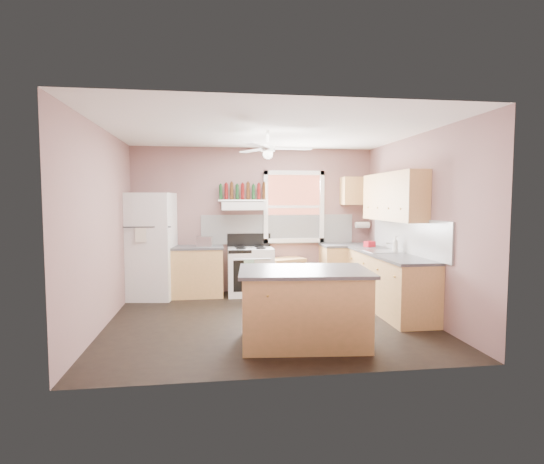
{
  "coord_description": "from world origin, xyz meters",
  "views": [
    {
      "loc": [
        -0.76,
        -5.96,
        1.73
      ],
      "look_at": [
        0.1,
        0.3,
        1.25
      ],
      "focal_mm": 28.0,
      "sensor_mm": 36.0,
      "label": 1
    }
  ],
  "objects": [
    {
      "name": "wall_back",
      "position": [
        0.0,
        2.02,
        1.35
      ],
      "size": [
        4.5,
        0.05,
        2.7
      ],
      "primitive_type": "cube",
      "color": "#825E5A",
      "rests_on": "ground"
    },
    {
      "name": "wall_right",
      "position": [
        2.27,
        0.0,
        1.35
      ],
      "size": [
        0.05,
        4.0,
        2.7
      ],
      "primitive_type": "cube",
      "color": "#825E5A",
      "rests_on": "ground"
    },
    {
      "name": "backsplash_back",
      "position": [
        0.45,
        1.99,
        1.18
      ],
      "size": [
        2.9,
        0.03,
        0.55
      ],
      "primitive_type": "cube",
      "color": "white",
      "rests_on": "wall_back"
    },
    {
      "name": "faucet",
      "position": [
        2.1,
        0.5,
        0.97
      ],
      "size": [
        0.03,
        0.03,
        0.14
      ],
      "primitive_type": "cylinder",
      "color": "silver",
      "rests_on": "sink"
    },
    {
      "name": "wine_bottles",
      "position": [
        -0.23,
        1.87,
        1.88
      ],
      "size": [
        0.86,
        0.06,
        0.31
      ],
      "color": "#143819",
      "rests_on": "bottle_shelf"
    },
    {
      "name": "ceiling",
      "position": [
        0.0,
        0.0,
        2.7
      ],
      "size": [
        4.5,
        4.5,
        0.0
      ],
      "primitive_type": "plane",
      "color": "white",
      "rests_on": "ground"
    },
    {
      "name": "island",
      "position": [
        0.3,
        -1.05,
        0.43
      ],
      "size": [
        1.54,
        1.05,
        0.86
      ],
      "primitive_type": "cube",
      "rotation": [
        0.0,
        0.0,
        -0.09
      ],
      "color": "tan",
      "rests_on": "floor"
    },
    {
      "name": "window_frame",
      "position": [
        0.75,
        1.96,
        1.6
      ],
      "size": [
        1.16,
        0.07,
        1.36
      ],
      "primitive_type": "cube",
      "color": "white",
      "rests_on": "wall_back"
    },
    {
      "name": "wall_left",
      "position": [
        -2.27,
        0.0,
        1.35
      ],
      "size": [
        0.05,
        4.0,
        2.7
      ],
      "primitive_type": "cube",
      "color": "#825E5A",
      "rests_on": "ground"
    },
    {
      "name": "upper_cabinet_corner",
      "position": [
        1.95,
        1.83,
        1.9
      ],
      "size": [
        0.6,
        0.33,
        0.52
      ],
      "primitive_type": "cube",
      "color": "tan",
      "rests_on": "wall_back"
    },
    {
      "name": "refrigerator",
      "position": [
        -1.86,
        1.66,
        0.93
      ],
      "size": [
        0.88,
        0.86,
        1.85
      ],
      "primitive_type": "cube",
      "rotation": [
        0.0,
        0.0,
        -0.13
      ],
      "color": "white",
      "rests_on": "floor"
    },
    {
      "name": "window_view",
      "position": [
        0.75,
        1.98,
        1.6
      ],
      "size": [
        1.0,
        0.02,
        1.2
      ],
      "primitive_type": "cube",
      "color": "brown",
      "rests_on": "wall_back"
    },
    {
      "name": "counter_corner",
      "position": [
        1.75,
        1.7,
        0.88
      ],
      "size": [
        1.02,
        0.62,
        0.04
      ],
      "primitive_type": "cube",
      "color": "#414143",
      "rests_on": "base_cabinet_corner"
    },
    {
      "name": "range_hood",
      "position": [
        -0.23,
        1.75,
        1.62
      ],
      "size": [
        0.78,
        0.5,
        0.14
      ],
      "primitive_type": "cube",
      "color": "white",
      "rests_on": "wall_back"
    },
    {
      "name": "base_cabinet_right",
      "position": [
        1.95,
        0.3,
        0.43
      ],
      "size": [
        0.6,
        2.2,
        0.86
      ],
      "primitive_type": "cube",
      "color": "tan",
      "rests_on": "floor"
    },
    {
      "name": "cart",
      "position": [
        0.56,
        1.75,
        0.32
      ],
      "size": [
        0.76,
        0.64,
        0.65
      ],
      "primitive_type": "cube",
      "rotation": [
        0.0,
        0.0,
        0.37
      ],
      "color": "tan",
      "rests_on": "floor"
    },
    {
      "name": "backsplash_right",
      "position": [
        2.23,
        0.3,
        1.18
      ],
      "size": [
        0.03,
        2.6,
        0.55
      ],
      "primitive_type": "cube",
      "color": "white",
      "rests_on": "wall_right"
    },
    {
      "name": "soap_bottle",
      "position": [
        2.11,
        0.43,
        1.02
      ],
      "size": [
        0.13,
        0.13,
        0.25
      ],
      "primitive_type": "imported",
      "rotation": [
        0.0,
        0.0,
        0.93
      ],
      "color": "silver",
      "rests_on": "counter_right"
    },
    {
      "name": "red_caddy",
      "position": [
        1.97,
        1.2,
        0.95
      ],
      "size": [
        0.21,
        0.18,
        0.1
      ],
      "primitive_type": "cube",
      "rotation": [
        0.0,
        0.0,
        0.41
      ],
      "color": "red",
      "rests_on": "counter_right"
    },
    {
      "name": "island_top",
      "position": [
        0.3,
        -1.05,
        0.88
      ],
      "size": [
        1.63,
        1.15,
        0.04
      ],
      "primitive_type": "cube",
      "rotation": [
        0.0,
        0.0,
        -0.09
      ],
      "color": "#414143",
      "rests_on": "island"
    },
    {
      "name": "base_cabinet_left",
      "position": [
        -1.06,
        1.7,
        0.43
      ],
      "size": [
        0.9,
        0.6,
        0.86
      ],
      "primitive_type": "cube",
      "color": "tan",
      "rests_on": "floor"
    },
    {
      "name": "ceiling_fan_hub",
      "position": [
        0.0,
        0.0,
        2.45
      ],
      "size": [
        0.2,
        0.2,
        0.08
      ],
      "primitive_type": "cylinder",
      "color": "white",
      "rests_on": "ceiling"
    },
    {
      "name": "toaster",
      "position": [
        -0.94,
        1.64,
        0.99
      ],
      "size": [
        0.29,
        0.18,
        0.18
      ],
      "primitive_type": "cube",
      "rotation": [
        0.0,
        0.0,
        -0.08
      ],
      "color": "silver",
      "rests_on": "counter_left"
    },
    {
      "name": "stove",
      "position": [
        -0.11,
        1.67,
        0.43
      ],
      "size": [
        0.82,
        0.65,
        0.86
      ],
      "primitive_type": "cube",
      "rotation": [
        0.0,
        0.0,
        -0.01
      ],
      "color": "white",
      "rests_on": "floor"
    },
    {
      "name": "counter_right",
      "position": [
        1.94,
        0.3,
        0.88
      ],
      "size": [
        0.62,
        2.22,
        0.04
      ],
      "primitive_type": "cube",
      "color": "#414143",
      "rests_on": "base_cabinet_right"
    },
    {
      "name": "floor",
      "position": [
        0.0,
        0.0,
        0.0
      ],
      "size": [
        4.5,
        4.5,
        0.0
      ],
      "primitive_type": "plane",
      "color": "black",
      "rests_on": "ground"
    },
    {
      "name": "bottle_shelf",
      "position": [
        -0.23,
        1.87,
        1.72
      ],
      "size": [
        0.9,
        0.26,
        0.03
      ],
      "primitive_type": "cube",
      "color": "white",
      "rests_on": "range_hood"
    },
    {
      "name": "paper_towel",
      "position": [
        2.07,
        1.86,
        1.25
      ],
      "size": [
        0.26,
        0.12,
        0.12
      ],
      "primitive_type": "cylinder",
      "rotation": [
        0.0,
        1.57,
        0.0
      ],
      "color": "white",
      "rests_on": "wall_back"
    },
    {
      "name": "upper_cabinet_right",
      "position": [
        2.08,
        0.5,
        1.78
      ],
      "size": [
        0.33,
        1.8,
        0.76
      ],
      "primitive_type": "cube",
      "color": "tan",
      "rests_on": "wall_right"
    },
    {
      "name": "sink",
      "position": [
        1.94,
        0.5,
        0.9
      ],
      "size": [
        0.55,
        0.45,
        0.03
      ],
      "primitive_type": "cube",
      "color": "silver",
      "rests_on": "counter_right"
    },
    {
      "name": "base_cabinet_corner",
      "position": [
        1.75,
        1.7,
        0.43
      ],
      "size": [
        1.0,
        0.6,
        0.86
      ],
      "primitive_type": "cube",
      "color": "tan",
      "rests_on": "floor"
    },
    {
      "name": "counter_left",
      "position": [
        -1.06,
        1.7,
        0.88
      ],
      "size": [
        0.92,
        0.62,
        0.04
      ],
      "primitive_type": "cube",
      "color": "#414143",
      "rests_on": "base_cabinet_left"
    }
  ]
}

